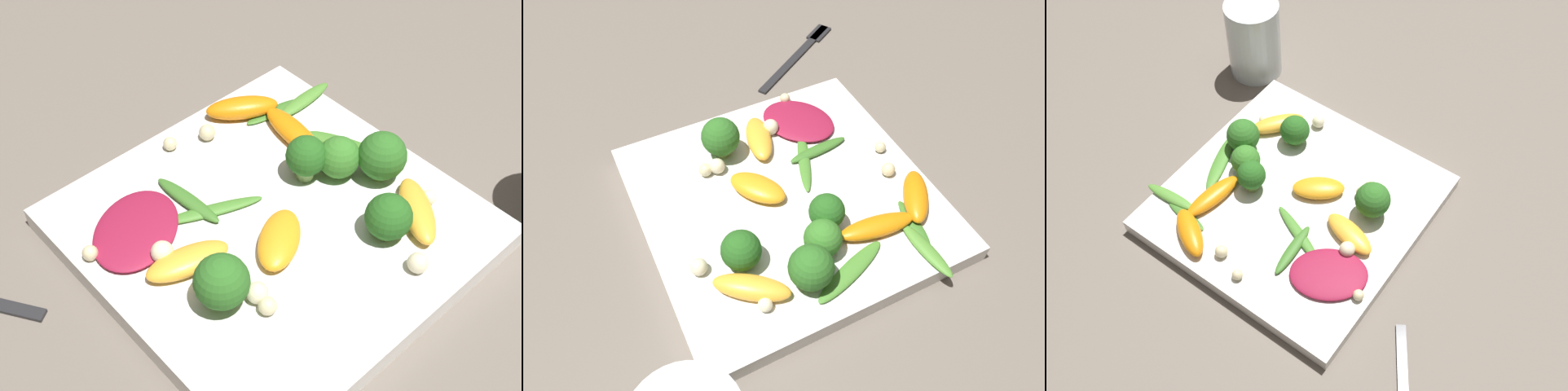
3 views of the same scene
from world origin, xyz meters
The scene contains 27 objects.
ground_plane centered at (0.00, 0.00, 0.00)m, with size 2.40×2.40×0.00m, color #6B6056.
plate centered at (0.00, 0.00, 0.01)m, with size 0.30×0.30×0.02m.
drinking_glass centered at (-0.17, -0.20, 0.06)m, with size 0.08×0.08×0.11m.
radicchio_leaf_0 centered at (0.06, 0.09, 0.03)m, with size 0.10×0.11×0.01m.
orange_segment_0 centered at (-0.08, -0.09, 0.03)m, with size 0.07×0.06×0.02m.
orange_segment_1 centered at (0.12, -0.07, 0.03)m, with size 0.06×0.07×0.02m.
orange_segment_2 centered at (-0.02, 0.02, 0.03)m, with size 0.06×0.07×0.02m.
orange_segment_3 centered at (0.01, 0.08, 0.03)m, with size 0.04×0.07×0.02m.
orange_segment_4 centered at (0.06, -0.08, 0.03)m, with size 0.08×0.03×0.02m.
broccoli_floret_0 centered at (-0.03, -0.10, 0.05)m, with size 0.04×0.04×0.05m.
broccoli_floret_1 centered at (0.02, -0.05, 0.05)m, with size 0.04×0.04×0.04m.
broccoli_floret_2 centered at (0.00, -0.08, 0.04)m, with size 0.04×0.04×0.04m.
broccoli_floret_3 centered at (-0.07, -0.06, 0.04)m, with size 0.04×0.04×0.04m.
broccoli_floret_4 centered at (-0.04, 0.09, 0.05)m, with size 0.04×0.04×0.05m.
arugula_sprig_0 centered at (0.09, -0.12, 0.02)m, with size 0.02×0.07×0.01m.
arugula_sprig_1 centered at (0.10, -0.09, 0.02)m, with size 0.02×0.06×0.00m.
arugula_sprig_2 centered at (0.06, 0.04, 0.02)m, with size 0.07×0.02×0.01m.
arugula_sprig_3 centered at (0.01, -0.11, 0.02)m, with size 0.09×0.05×0.01m.
arugula_sprig_4 centered at (0.04, 0.03, 0.02)m, with size 0.05×0.09×0.01m.
macadamia_nut_0 centered at (0.11, -0.02, 0.03)m, with size 0.02×0.02×0.02m.
macadamia_nut_1 centered at (-0.05, 0.06, 0.03)m, with size 0.02×0.02×0.02m.
macadamia_nut_2 centered at (-0.06, 0.07, 0.03)m, with size 0.01×0.01×0.01m.
macadamia_nut_3 centered at (-0.08, -0.11, 0.03)m, with size 0.01×0.01×0.01m.
macadamia_nut_4 centered at (-0.11, -0.05, 0.03)m, with size 0.02×0.02×0.02m.
macadamia_nut_5 centered at (0.03, 0.09, 0.03)m, with size 0.02×0.02×0.02m.
macadamia_nut_6 centered at (0.12, 0.01, 0.03)m, with size 0.01×0.01×0.01m.
macadamia_nut_7 centered at (0.07, 0.13, 0.03)m, with size 0.01×0.01×0.01m.
Camera 3 is at (0.34, 0.26, 0.64)m, focal length 42.00 mm.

